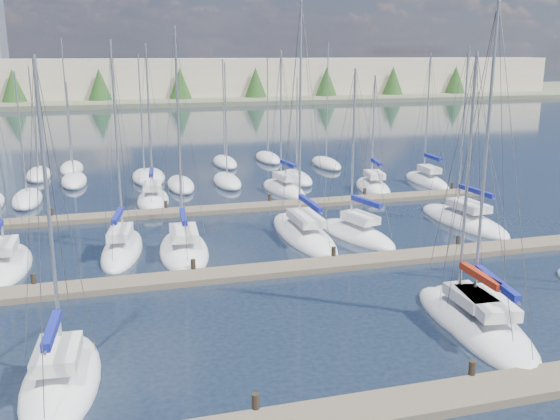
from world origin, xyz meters
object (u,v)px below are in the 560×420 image
object	(u,v)px
sailboat_d	(464,319)
sailboat_e	(480,324)
sailboat_r	(427,181)
sailboat_o	(153,199)
sailboat_c	(61,379)
sailboat_l	(356,234)
sailboat_p	(284,189)
sailboat_q	(373,187)
sailboat_i	(122,249)
sailboat_k	(303,234)
sailboat_h	(4,265)
sailboat_m	(463,221)
sailboat_j	(184,250)

from	to	relation	value
sailboat_d	sailboat_e	bearing A→B (deg)	-60.85
sailboat_e	sailboat_r	bearing A→B (deg)	74.42
sailboat_o	sailboat_c	bearing A→B (deg)	-94.89
sailboat_l	sailboat_p	size ratio (longest dim) A/B	0.91
sailboat_q	sailboat_i	bearing A→B (deg)	-141.21
sailboat_k	sailboat_o	size ratio (longest dim) A/B	1.19
sailboat_i	sailboat_r	xyz separation A→B (m)	(27.41, 13.16, -0.00)
sailboat_e	sailboat_i	distance (m)	20.85
sailboat_k	sailboat_h	size ratio (longest dim) A/B	1.22
sailboat_d	sailboat_p	size ratio (longest dim) A/B	0.99
sailboat_k	sailboat_o	bearing A→B (deg)	124.59
sailboat_p	sailboat_e	bearing A→B (deg)	-96.33
sailboat_r	sailboat_c	bearing A→B (deg)	-135.40
sailboat_m	sailboat_h	distance (m)	29.53
sailboat_d	sailboat_p	bearing A→B (deg)	92.43
sailboat_i	sailboat_m	world-z (taller)	sailboat_i
sailboat_h	sailboat_k	bearing A→B (deg)	4.71
sailboat_m	sailboat_q	world-z (taller)	sailboat_m
sailboat_k	sailboat_r	xyz separation A→B (m)	(16.03, 12.98, 0.01)
sailboat_j	sailboat_e	bearing A→B (deg)	-47.42
sailboat_d	sailboat_j	xyz separation A→B (m)	(-10.60, 13.23, -0.01)
sailboat_k	sailboat_c	size ratio (longest dim) A/B	1.25
sailboat_i	sailboat_d	bearing A→B (deg)	-36.10
sailboat_d	sailboat_k	bearing A→B (deg)	102.73
sailboat_l	sailboat_q	size ratio (longest dim) A/B	1.09
sailboat_j	sailboat_i	size ratio (longest dim) A/B	1.06
sailboat_c	sailboat_o	bearing A→B (deg)	83.19
sailboat_p	sailboat_m	distance (m)	16.12
sailboat_c	sailboat_i	bearing A→B (deg)	84.41
sailboat_o	sailboat_c	size ratio (longest dim) A/B	1.06
sailboat_k	sailboat_e	bearing A→B (deg)	-78.47
sailboat_l	sailboat_d	world-z (taller)	sailboat_d
sailboat_e	sailboat_i	bearing A→B (deg)	143.01
sailboat_e	sailboat_d	xyz separation A→B (m)	(-0.34, 0.67, 0.01)
sailboat_i	sailboat_q	world-z (taller)	sailboat_i
sailboat_e	sailboat_m	size ratio (longest dim) A/B	1.14
sailboat_e	sailboat_k	distance (m)	15.51
sailboat_m	sailboat_r	bearing A→B (deg)	67.52
sailboat_d	sailboat_i	world-z (taller)	sailboat_i
sailboat_e	sailboat_q	distance (m)	28.06
sailboat_e	sailboat_j	bearing A→B (deg)	137.30
sailboat_q	sailboat_e	bearing A→B (deg)	-95.26
sailboat_d	sailboat_c	size ratio (longest dim) A/B	1.01
sailboat_i	sailboat_q	bearing A→B (deg)	38.60
sailboat_k	sailboat_r	distance (m)	20.62
sailboat_m	sailboat_p	bearing A→B (deg)	120.50
sailboat_l	sailboat_e	world-z (taller)	sailboat_e
sailboat_l	sailboat_o	xyz separation A→B (m)	(-11.79, 13.43, 0.02)
sailboat_d	sailboat_r	bearing A→B (deg)	66.29
sailboat_l	sailboat_c	bearing A→B (deg)	-154.84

